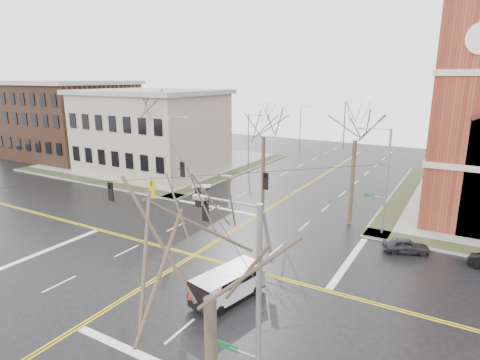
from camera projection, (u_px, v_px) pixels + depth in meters
The scene contains 18 objects.
ground at pixel (194, 255), 30.52m from camera, with size 120.00×120.00×0.00m, color black.
sidewalks at pixel (194, 254), 30.50m from camera, with size 80.00×80.00×0.17m.
road_markings at pixel (194, 255), 30.51m from camera, with size 100.00×100.00×0.01m.
civic_building_a at pixel (152, 133), 56.61m from camera, with size 18.00×14.00×11.00m, color #A0947F.
civic_building_b at pixel (71, 121), 67.89m from camera, with size 18.00×16.00×12.00m, color brown.
signal_pole_ne at pixel (384, 179), 33.40m from camera, with size 2.75×0.22×9.00m.
signal_pole_nw at pixel (172, 153), 44.43m from camera, with size 2.75×0.22×9.00m.
signal_pole_se at pixel (254, 316), 14.14m from camera, with size 2.75×0.22×9.00m.
span_wires at pixel (192, 176), 28.98m from camera, with size 23.02×23.02×0.03m.
traffic_signals at pixel (186, 188), 28.60m from camera, with size 8.21×8.26×1.30m.
streetlight_north_a at pixel (249, 139), 58.04m from camera, with size 2.30×0.20×8.00m.
streetlight_north_b at pixel (301, 125), 74.79m from camera, with size 2.30×0.20×8.00m.
cargo_van at pixel (230, 282), 24.31m from camera, with size 2.92×5.16×1.85m.
parked_car_a at pixel (406, 246), 30.80m from camera, with size 1.37×3.40×1.16m, color #232326.
tree_nw_far at pixel (160, 113), 46.41m from camera, with size 4.00×4.00×12.57m.
tree_nw_near at pixel (264, 132), 39.83m from camera, with size 4.00×4.00×10.85m.
tree_ne at pixel (356, 135), 35.16m from camera, with size 4.00×4.00×11.37m.
tree_se at pixel (210, 282), 10.61m from camera, with size 4.00×4.00×10.86m.
Camera 1 is at (17.17, -22.56, 13.14)m, focal length 30.00 mm.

